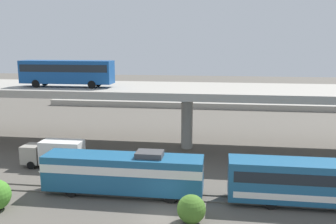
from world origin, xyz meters
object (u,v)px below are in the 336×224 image
at_px(service_truck_west, 55,153).
at_px(parked_car_1, 224,97).
at_px(parked_car_2, 129,96).
at_px(parked_car_0, 296,98).
at_px(parked_car_4, 267,98).
at_px(parked_car_5, 103,94).
at_px(transit_bus_on_overpass, 67,71).
at_px(parked_car_6, 81,94).
at_px(parked_car_3, 192,97).
at_px(train_locomotive, 115,171).

distance_m(service_truck_west, parked_car_1, 47.69).
distance_m(parked_car_1, parked_car_2, 21.28).
relative_size(parked_car_0, parked_car_1, 1.05).
bearing_deg(parked_car_2, parked_car_4, 2.29).
distance_m(parked_car_1, parked_car_5, 27.88).
xyz_separation_m(transit_bus_on_overpass, parked_car_6, (-12.13, 35.18, -8.15)).
distance_m(transit_bus_on_overpass, parked_car_1, 42.25).
bearing_deg(transit_bus_on_overpass, parked_car_0, -134.16).
bearing_deg(parked_car_1, service_truck_west, 66.31).
relative_size(transit_bus_on_overpass, parked_car_4, 2.83).
distance_m(parked_car_1, parked_car_3, 7.22).
distance_m(parked_car_4, parked_car_6, 41.83).
height_order(parked_car_1, parked_car_2, same).
xyz_separation_m(parked_car_4, parked_car_5, (-36.93, 0.64, 0.00)).
bearing_deg(train_locomotive, parked_car_1, -101.69).
height_order(parked_car_1, parked_car_5, same).
bearing_deg(parked_car_5, parked_car_2, 164.41).
distance_m(parked_car_5, parked_car_6, 5.04).
bearing_deg(parked_car_1, parked_car_6, 1.36).
height_order(parked_car_1, parked_car_3, same).
distance_m(service_truck_west, parked_car_2, 42.30).
distance_m(parked_car_2, parked_car_3, 14.10).
distance_m(parked_car_0, parked_car_2, 36.89).
bearing_deg(parked_car_4, parked_car_0, 13.22).
bearing_deg(service_truck_west, parked_car_3, -105.78).
bearing_deg(parked_car_4, parked_car_6, -179.22).
height_order(service_truck_west, parked_car_3, service_truck_west).
relative_size(service_truck_west, parked_car_2, 1.53).
relative_size(train_locomotive, parked_car_2, 3.50).
relative_size(service_truck_west, parked_car_4, 1.61).
bearing_deg(transit_bus_on_overpass, parked_car_2, -89.01).
bearing_deg(parked_car_3, parked_car_1, -171.20).
relative_size(train_locomotive, parked_car_0, 3.48).
bearing_deg(train_locomotive, transit_bus_on_overpass, -53.60).
bearing_deg(train_locomotive, parked_car_4, -111.30).
xyz_separation_m(train_locomotive, parked_car_0, (25.89, 51.25, -0.17)).
bearing_deg(parked_car_4, parked_car_1, 178.66).
bearing_deg(parked_car_6, parked_car_5, -166.09).
bearing_deg(parked_car_6, parked_car_0, -177.52).
distance_m(transit_bus_on_overpass, service_truck_west, 11.60).
relative_size(parked_car_0, parked_car_5, 1.04).
height_order(service_truck_west, parked_car_5, service_truck_west).
xyz_separation_m(transit_bus_on_overpass, parked_car_2, (-0.60, 34.53, -8.14)).
height_order(parked_car_4, parked_car_5, same).
bearing_deg(parked_car_1, transit_bus_on_overpass, 60.15).
relative_size(transit_bus_on_overpass, parked_car_0, 2.69).
relative_size(parked_car_3, parked_car_6, 0.99).
height_order(transit_bus_on_overpass, parked_car_3, transit_bus_on_overpass).
bearing_deg(train_locomotive, service_truck_west, -35.34).
height_order(parked_car_5, parked_car_6, same).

